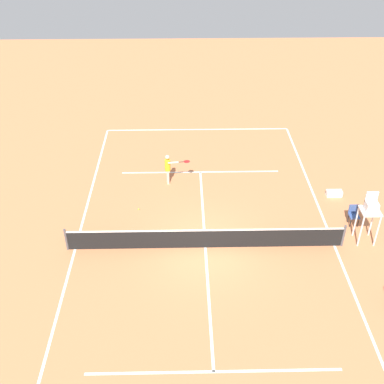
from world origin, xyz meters
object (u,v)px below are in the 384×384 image
(tennis_ball, at_px, (139,209))
(equipment_bag, at_px, (334,193))
(umpire_chair, at_px, (370,210))
(courtside_chair_mid, at_px, (354,214))
(player_serving, at_px, (169,167))

(tennis_ball, distance_m, equipment_bag, 9.58)
(umpire_chair, distance_m, courtside_chair_mid, 1.59)
(courtside_chair_mid, relative_size, equipment_bag, 1.25)
(tennis_ball, xyz_separation_m, umpire_chair, (-9.90, 2.43, 1.57))
(tennis_ball, bearing_deg, courtside_chair_mid, 172.62)
(courtside_chair_mid, bearing_deg, equipment_bag, -84.05)
(player_serving, distance_m, equipment_bag, 8.28)
(tennis_ball, relative_size, equipment_bag, 0.09)
(tennis_ball, distance_m, courtside_chair_mid, 9.86)
(umpire_chair, xyz_separation_m, equipment_bag, (0.37, -3.38, -1.46))
(player_serving, relative_size, tennis_ball, 23.92)
(umpire_chair, relative_size, courtside_chair_mid, 2.54)
(umpire_chair, bearing_deg, equipment_bag, -83.80)
(player_serving, distance_m, tennis_ball, 2.86)
(tennis_ball, bearing_deg, player_serving, -121.26)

